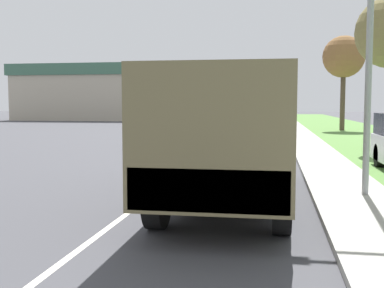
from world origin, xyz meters
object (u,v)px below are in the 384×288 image
Objects in this scene: lamp_post at (360,9)px; car_nearest_ahead at (177,132)px; car_farthest_ahead at (243,114)px; military_truck at (231,129)px; car_fourth_ahead at (236,115)px; car_second_ahead at (264,121)px; car_third_ahead at (267,118)px.

car_nearest_ahead is at bearing 118.13° from lamp_post.
lamp_post is at bearing -83.97° from car_farthest_ahead.
military_truck is 47.41m from car_fourth_ahead.
car_farthest_ahead is (0.33, 46.04, -0.12)m from car_nearest_ahead.
car_nearest_ahead is 14.14m from lamp_post.
lamp_post reaches higher than car_farthest_ahead.
car_farthest_ahead is at bearing 89.83° from car_fourth_ahead.
military_truck reaches higher than car_nearest_ahead.
car_second_ahead is 0.95× the size of car_farthest_ahead.
car_nearest_ahead reaches higher than car_fourth_ahead.
lamp_post reaches higher than car_fourth_ahead.
car_third_ahead is at bearing 89.63° from military_truck.
car_fourth_ahead is at bearing 97.57° from lamp_post.
car_fourth_ahead reaches higher than car_third_ahead.
military_truck is at bearing -85.75° from car_fourth_ahead.
car_nearest_ahead reaches higher than car_farthest_ahead.
car_nearest_ahead is 15.80m from car_second_ahead.
military_truck is at bearing -164.52° from lamp_post.
lamp_post is at bearing 15.48° from military_truck.
car_farthest_ahead is at bearing 96.03° from lamp_post.
car_nearest_ahead is at bearing -104.31° from car_second_ahead.
car_second_ahead reaches higher than car_farthest_ahead.
car_second_ahead is at bearing -90.90° from car_third_ahead.
lamp_post is at bearing -61.87° from car_nearest_ahead.
car_fourth_ahead is (0.29, 34.42, -0.02)m from car_nearest_ahead.
car_second_ahead is 0.98× the size of car_fourth_ahead.
military_truck is 59.00m from car_farthest_ahead.
lamp_post reaches higher than military_truck.
car_third_ahead is 0.99× the size of car_farthest_ahead.
car_fourth_ahead is (-3.51, 47.27, -0.84)m from military_truck.
military_truck is 3.77m from lamp_post.
military_truck reaches higher than car_fourth_ahead.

